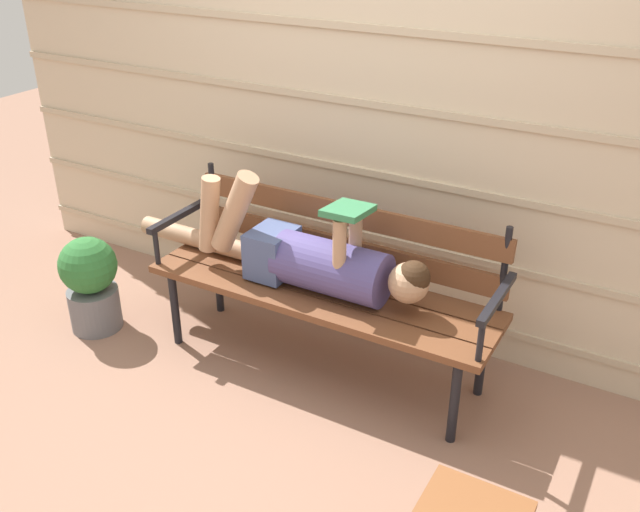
% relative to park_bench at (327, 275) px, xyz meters
% --- Properties ---
extents(ground_plane, '(12.00, 12.00, 0.00)m').
position_rel_park_bench_xyz_m(ground_plane, '(0.00, -0.16, -0.51)').
color(ground_plane, '#936B56').
extents(house_siding, '(4.92, 0.08, 2.53)m').
position_rel_park_bench_xyz_m(house_siding, '(0.00, 0.48, 0.76)').
color(house_siding, beige).
rests_on(house_siding, ground).
extents(park_bench, '(1.79, 0.51, 0.89)m').
position_rel_park_bench_xyz_m(park_bench, '(0.00, 0.00, 0.00)').
color(park_bench, brown).
rests_on(park_bench, ground).
extents(reclining_person, '(1.73, 0.26, 0.56)m').
position_rel_park_bench_xyz_m(reclining_person, '(-0.07, -0.07, 0.12)').
color(reclining_person, '#514784').
extents(potted_plant, '(0.32, 0.32, 0.55)m').
position_rel_park_bench_xyz_m(potted_plant, '(-1.29, -0.37, -0.22)').
color(potted_plant, slate).
rests_on(potted_plant, ground).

